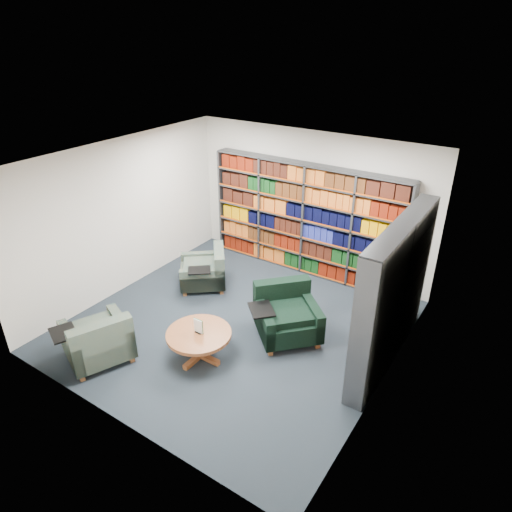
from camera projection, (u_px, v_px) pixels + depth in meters
The scene contains 7 objects.
room_shell at pixel (235, 251), 7.02m from camera, with size 5.02×5.02×2.82m.
bookshelf_back at pixel (305, 220), 8.89m from camera, with size 4.00×0.28×2.20m.
bookshelf_right at pixel (394, 295), 6.45m from camera, with size 0.28×2.50×2.20m.
chair_teal_left at pixel (207, 271), 8.68m from camera, with size 1.17×1.17×0.76m.
chair_green_right at pixel (286, 316), 7.31m from camera, with size 1.31×1.31×0.84m.
chair_teal_front at pixel (99, 343), 6.72m from camera, with size 1.17×1.20×0.81m.
coffee_table at pixel (199, 338), 6.76m from camera, with size 0.97×0.97×0.68m.
Camera 1 is at (3.74, -5.06, 4.53)m, focal length 32.00 mm.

